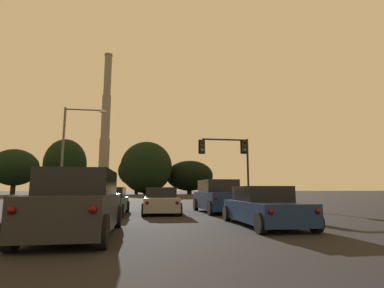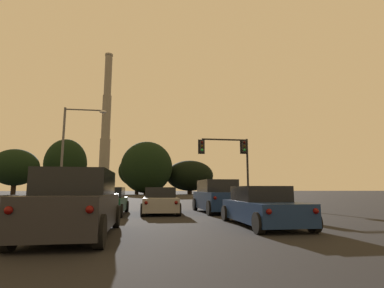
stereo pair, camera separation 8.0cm
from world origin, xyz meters
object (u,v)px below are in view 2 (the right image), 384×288
object	(u,v)px
traffic_light_overhead_right	(231,154)
sedan_left_lane_front	(107,202)
suv_right_lane_front	(217,197)
sedan_right_lane_second	(262,207)
street_lamp	(70,144)
suv_left_lane_second	(77,204)
sedan_center_lane_front	(160,201)
smokestack	(105,136)

from	to	relation	value
traffic_light_overhead_right	sedan_left_lane_front	bearing A→B (deg)	-137.65
suv_right_lane_front	sedan_left_lane_front	xyz separation A→B (m)	(-6.11, -0.68, -0.23)
sedan_right_lane_second	street_lamp	bearing A→B (deg)	123.68
street_lamp	sedan_left_lane_front	bearing A→B (deg)	-65.94
suv_right_lane_front	sedan_right_lane_second	world-z (taller)	suv_right_lane_front
sedan_right_lane_second	traffic_light_overhead_right	xyz separation A→B (m)	(2.94, 14.23, 3.65)
suv_left_lane_second	traffic_light_overhead_right	xyz separation A→B (m)	(9.07, 15.87, 3.42)
sedan_center_lane_front	sedan_right_lane_second	distance (m)	7.25
suv_left_lane_second	smokestack	distance (m)	108.69
sedan_right_lane_second	smokestack	size ratio (longest dim) A/B	0.09
sedan_center_lane_front	sedan_right_lane_second	xyz separation A→B (m)	(3.45, -6.38, 0.00)
sedan_left_lane_front	suv_left_lane_second	bearing A→B (deg)	-88.61
sedan_left_lane_front	sedan_center_lane_front	bearing A→B (deg)	11.30
traffic_light_overhead_right	street_lamp	size ratio (longest dim) A/B	0.67
sedan_right_lane_second	sedan_left_lane_front	bearing A→B (deg)	136.74
suv_left_lane_second	sedan_left_lane_front	size ratio (longest dim) A/B	1.04
sedan_center_lane_front	smokestack	xyz separation A→B (m)	(-16.90, 97.80, 20.54)
sedan_right_lane_second	suv_left_lane_second	distance (m)	6.35
sedan_center_lane_front	sedan_right_lane_second	bearing A→B (deg)	-60.68
suv_right_lane_front	smokestack	size ratio (longest dim) A/B	0.09
suv_left_lane_second	smokestack	bearing A→B (deg)	97.20
suv_right_lane_front	sedan_right_lane_second	size ratio (longest dim) A/B	1.05
suv_left_lane_second	sedan_left_lane_front	xyz separation A→B (m)	(-0.12, 7.49, -0.23)
suv_right_lane_front	sedan_right_lane_second	xyz separation A→B (m)	(0.14, -6.53, -0.23)
sedan_left_lane_front	street_lamp	bearing A→B (deg)	114.57
suv_right_lane_front	traffic_light_overhead_right	distance (m)	8.97
suv_right_lane_front	suv_left_lane_second	bearing A→B (deg)	-128.35
suv_left_lane_second	sedan_left_lane_front	bearing A→B (deg)	90.43
traffic_light_overhead_right	street_lamp	distance (m)	14.02
sedan_right_lane_second	smokestack	bearing A→B (deg)	100.90
sedan_center_lane_front	smokestack	bearing A→B (deg)	100.73
sedan_center_lane_front	suv_left_lane_second	xyz separation A→B (m)	(-2.68, -8.03, 0.23)
sedan_center_lane_front	sedan_left_lane_front	distance (m)	2.85
suv_right_lane_front	sedan_left_lane_front	distance (m)	6.15
sedan_center_lane_front	sedan_left_lane_front	size ratio (longest dim) A/B	1.00
sedan_right_lane_second	sedan_left_lane_front	distance (m)	8.56
sedan_right_lane_second	suv_right_lane_front	bearing A→B (deg)	91.08
suv_right_lane_front	suv_left_lane_second	world-z (taller)	same
traffic_light_overhead_right	smokestack	size ratio (longest dim) A/B	0.11
suv_left_lane_second	sedan_right_lane_second	bearing A→B (deg)	14.56
sedan_center_lane_front	street_lamp	distance (m)	13.19
sedan_left_lane_front	smokestack	world-z (taller)	smokestack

